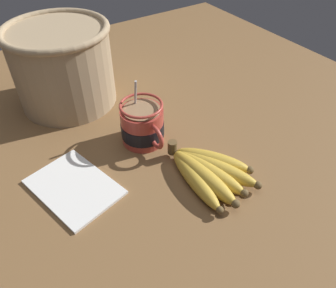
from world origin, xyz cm
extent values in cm
cube|color=brown|center=(0.00, 0.00, 1.78)|extent=(137.97, 137.97, 3.56)
cylinder|color=#B23D33|center=(-3.08, -0.94, 7.71)|extent=(9.42, 9.42, 8.31)
cylinder|color=black|center=(-3.08, -0.94, 6.92)|extent=(9.62, 9.62, 3.36)
torus|color=#B23D33|center=(2.56, -0.94, 8.36)|extent=(5.51, 0.90, 5.51)
cylinder|color=#997551|center=(-3.08, -0.94, 11.97)|extent=(8.22, 8.22, 0.40)
torus|color=#B23D33|center=(-3.08, -0.94, 13.16)|extent=(9.42, 9.42, 0.60)
cylinder|color=#B2B2B7|center=(-5.83, -0.94, 11.61)|extent=(2.71, 0.50, 13.19)
ellipsoid|color=#B2B2B7|center=(-4.73, -0.94, 5.06)|extent=(3.00, 2.00, 0.80)
cylinder|color=brown|center=(5.12, 1.56, 6.17)|extent=(2.00, 2.00, 3.00)
ellipsoid|color=gold|center=(14.41, 0.68, 5.14)|extent=(16.89, 4.73, 3.17)
sphere|color=brown|center=(22.71, -0.11, 5.14)|extent=(1.43, 1.43, 1.43)
ellipsoid|color=gold|center=(14.75, 2.38, 5.41)|extent=(17.58, 5.15, 3.71)
sphere|color=brown|center=(23.38, 3.10, 5.41)|extent=(1.67, 1.67, 1.67)
ellipsoid|color=gold|center=(14.22, 4.01, 5.33)|extent=(17.19, 7.81, 3.55)
sphere|color=brown|center=(22.35, 6.20, 5.33)|extent=(1.60, 1.60, 1.60)
ellipsoid|color=gold|center=(14.19, 5.86, 5.34)|extent=(17.86, 10.96, 3.57)
sphere|color=brown|center=(22.36, 9.72, 5.34)|extent=(1.61, 1.61, 1.61)
ellipsoid|color=gold|center=(12.26, 6.67, 5.40)|extent=(14.80, 12.05, 3.68)
sphere|color=brown|center=(18.59, 11.20, 5.40)|extent=(1.66, 1.66, 1.66)
cylinder|color=tan|center=(-27.77, -8.98, 13.16)|extent=(24.07, 24.07, 19.20)
torus|color=tan|center=(-27.77, -8.98, 22.76)|extent=(25.27, 25.27, 1.68)
cube|color=white|center=(2.04, -19.59, 3.86)|extent=(20.32, 16.50, 0.60)
camera|label=1|loc=(47.62, -27.44, 52.69)|focal=35.00mm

